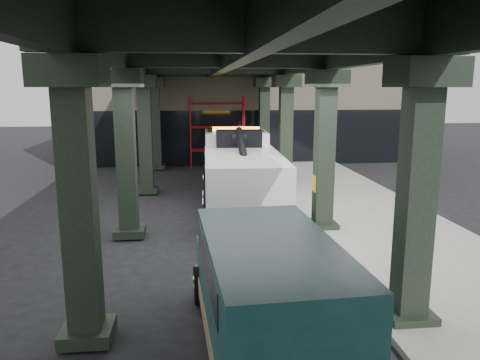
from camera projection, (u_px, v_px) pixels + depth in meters
ground at (248, 256)px, 12.69m from camera, size 90.00×90.00×0.00m
sidewalk at (379, 227)px, 15.08m from camera, size 5.00×40.00×0.15m
lane_stripe at (294, 232)px, 14.81m from camera, size 0.12×38.00×0.01m
viaduct at (227, 53)px, 13.53m from camera, size 7.40×32.00×6.40m
building at (242, 95)px, 31.62m from camera, size 22.00×10.00×8.00m
scaffolding at (217, 130)px, 26.56m from camera, size 3.08×0.88×4.00m
tow_truck at (239, 168)px, 17.87m from camera, size 2.99×9.30×3.02m
towed_van at (266, 292)px, 7.73m from camera, size 2.40×5.45×2.17m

